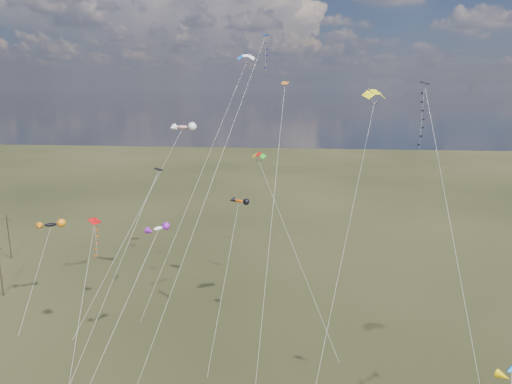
# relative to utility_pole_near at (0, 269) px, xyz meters

# --- Properties ---
(utility_pole_near) EXTENTS (1.40, 0.20, 8.00)m
(utility_pole_near) POSITION_rel_utility_pole_near_xyz_m (0.00, 0.00, 0.00)
(utility_pole_near) COLOR black
(utility_pole_near) RESTS_ON ground
(utility_pole_far) EXTENTS (1.40, 0.20, 8.00)m
(utility_pole_far) POSITION_rel_utility_pole_near_xyz_m (-8.00, 14.00, 0.00)
(utility_pole_far) COLOR black
(utility_pole_far) RESTS_ON ground
(diamond_black_high) EXTENTS (4.25, 16.99, 29.91)m
(diamond_black_high) POSITION_rel_utility_pole_near_xyz_m (53.63, -14.41, 21.36)
(diamond_black_high) COLOR black
(diamond_black_high) RESTS_ON ground
(diamond_navy_tall) EXTENTS (11.60, 23.93, 36.13)m
(diamond_navy_tall) POSITION_rel_utility_pole_near_xyz_m (36.61, 2.47, 26.90)
(diamond_navy_tall) COLOR #0C2152
(diamond_navy_tall) RESTS_ON ground
(diamond_black_mid) EXTENTS (6.77, 13.49, 20.38)m
(diamond_black_mid) POSITION_rel_utility_pole_near_xyz_m (24.61, -10.22, 10.91)
(diamond_black_mid) COLOR black
(diamond_black_mid) RESTS_ON ground
(diamond_red_low) EXTENTS (1.93, 12.42, 15.55)m
(diamond_red_low) POSITION_rel_utility_pole_near_xyz_m (20.50, -12.28, 8.64)
(diamond_red_low) COLOR #BD090B
(diamond_red_low) RESTS_ON ground
(diamond_orange_center) EXTENTS (2.38, 17.66, 30.09)m
(diamond_orange_center) POSITION_rel_utility_pole_near_xyz_m (39.81, -8.76, 15.65)
(diamond_orange_center) COLOR orange
(diamond_orange_center) RESTS_ON ground
(parafoil_yellow) EXTENTS (7.92, 15.79, 29.59)m
(parafoil_yellow) POSITION_rel_utility_pole_near_xyz_m (49.83, -8.33, 24.72)
(parafoil_yellow) COLOR yellow
(parafoil_yellow) RESTS_ON ground
(parafoil_blue_white) EXTENTS (13.29, 15.99, 34.39)m
(parafoil_blue_white) POSITION_rel_utility_pole_near_xyz_m (34.32, 9.41, 29.49)
(parafoil_blue_white) COLOR blue
(parafoil_blue_white) RESTS_ON ground
(parafoil_tricolor) EXTENTS (11.48, 16.12, 21.18)m
(parafoil_tricolor) POSITION_rel_utility_pole_near_xyz_m (36.92, 2.89, 16.43)
(parafoil_tricolor) COLOR gold
(parafoil_tricolor) RESTS_ON ground
(novelty_black_orange) EXTENTS (3.20, 9.66, 12.31)m
(novelty_black_orange) POSITION_rel_utility_pole_near_xyz_m (9.68, -2.29, 7.58)
(novelty_black_orange) COLOR black
(novelty_black_orange) RESTS_ON ground
(novelty_orange_black) EXTENTS (3.38, 11.61, 16.86)m
(novelty_orange_black) POSITION_rel_utility_pole_near_xyz_m (35.32, -5.72, 12.26)
(novelty_orange_black) COLOR #CB480A
(novelty_orange_black) RESTS_ON ground
(novelty_white_purple) EXTENTS (5.98, 13.48, 15.46)m
(novelty_white_purple) POSITION_rel_utility_pole_near_xyz_m (27.74, -12.70, 10.83)
(novelty_white_purple) COLOR white
(novelty_white_purple) RESTS_ON ground
(novelty_redwhite_stripe) EXTENTS (12.27, 14.70, 24.87)m
(novelty_redwhite_stripe) POSITION_rel_utility_pole_near_xyz_m (26.47, 3.18, 20.06)
(novelty_redwhite_stripe) COLOR red
(novelty_redwhite_stripe) RESTS_ON ground
(novelty_blue_yellow) EXTENTS (3.29, 8.91, 12.89)m
(novelty_blue_yellow) POSITION_rel_utility_pole_near_xyz_m (55.69, -30.72, 8.35)
(novelty_blue_yellow) COLOR blue
(novelty_blue_yellow) RESTS_ON ground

